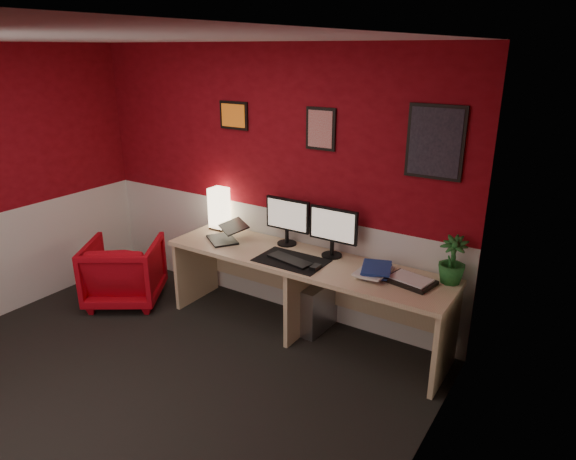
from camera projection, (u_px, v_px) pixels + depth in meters
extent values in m
cube|color=black|center=(135.00, 391.00, 3.85)|extent=(4.00, 3.50, 0.01)
cube|color=white|center=(92.00, 39.00, 3.00)|extent=(4.00, 3.50, 0.01)
cube|color=maroon|center=(266.00, 182.00, 4.81)|extent=(4.00, 0.01, 2.50)
cube|color=maroon|center=(399.00, 317.00, 2.41)|extent=(0.01, 3.50, 2.50)
cube|color=silver|center=(267.00, 256.00, 5.06)|extent=(4.00, 0.01, 1.00)
cube|color=silver|center=(388.00, 443.00, 2.66)|extent=(0.01, 3.50, 1.00)
cube|color=#D0B485|center=(303.00, 297.00, 4.51)|extent=(2.60, 0.65, 0.73)
cube|color=#FFE5B2|center=(219.00, 210.00, 5.06)|extent=(0.16, 0.16, 0.40)
cube|color=black|center=(222.00, 230.00, 4.77)|extent=(0.40, 0.38, 0.22)
cube|color=black|center=(287.00, 214.00, 4.62)|extent=(0.45, 0.06, 0.58)
cube|color=black|center=(333.00, 225.00, 4.35)|extent=(0.45, 0.06, 0.58)
cube|color=black|center=(291.00, 260.00, 4.35)|extent=(0.60, 0.38, 0.01)
cube|color=black|center=(290.00, 260.00, 4.33)|extent=(0.44, 0.22, 0.02)
cube|color=black|center=(315.00, 267.00, 4.17)|extent=(0.06, 0.10, 0.03)
imported|color=navy|center=(362.00, 270.00, 4.13)|extent=(0.32, 0.37, 0.03)
imported|color=silver|center=(360.00, 268.00, 4.11)|extent=(0.24, 0.32, 0.02)
imported|color=navy|center=(362.00, 267.00, 4.07)|extent=(0.31, 0.36, 0.03)
cube|color=black|center=(411.00, 281.00, 3.94)|extent=(0.39, 0.31, 0.03)
imported|color=#19591E|center=(452.00, 260.00, 3.89)|extent=(0.22, 0.22, 0.38)
cube|color=#99999E|center=(317.00, 306.00, 4.64)|extent=(0.22, 0.46, 0.45)
imported|color=red|center=(124.00, 271.00, 5.12)|extent=(0.98, 0.98, 0.65)
cube|color=orange|center=(234.00, 115.00, 4.77)|extent=(0.32, 0.02, 0.26)
cube|color=red|center=(321.00, 129.00, 4.31)|extent=(0.28, 0.02, 0.36)
cube|color=black|center=(435.00, 142.00, 3.82)|extent=(0.44, 0.02, 0.56)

